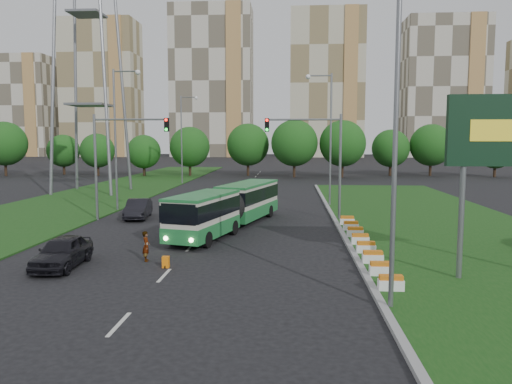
# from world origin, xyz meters

# --- Properties ---
(ground) EXTENTS (360.00, 360.00, 0.00)m
(ground) POSITION_xyz_m (0.00, 0.00, 0.00)
(ground) COLOR black
(ground) RESTS_ON ground
(grass_median) EXTENTS (14.00, 60.00, 0.15)m
(grass_median) POSITION_xyz_m (13.00, 8.00, 0.07)
(grass_median) COLOR #164413
(grass_median) RESTS_ON ground
(median_kerb) EXTENTS (0.30, 60.00, 0.18)m
(median_kerb) POSITION_xyz_m (6.05, 8.00, 0.09)
(median_kerb) COLOR gray
(median_kerb) RESTS_ON ground
(left_verge) EXTENTS (12.00, 110.00, 0.10)m
(left_verge) POSITION_xyz_m (-18.00, 25.00, 0.05)
(left_verge) COLOR #164413
(left_verge) RESTS_ON ground
(lane_markings) EXTENTS (0.20, 100.00, 0.01)m
(lane_markings) POSITION_xyz_m (-3.00, 20.00, 0.00)
(lane_markings) COLOR silver
(lane_markings) RESTS_ON ground
(flower_planters) EXTENTS (1.10, 15.90, 0.60)m
(flower_planters) POSITION_xyz_m (6.70, -0.30, 0.45)
(flower_planters) COLOR white
(flower_planters) RESTS_ON grass_median
(traffic_mast_median) EXTENTS (5.76, 0.32, 8.00)m
(traffic_mast_median) POSITION_xyz_m (4.78, 10.00, 5.35)
(traffic_mast_median) COLOR slate
(traffic_mast_median) RESTS_ON ground
(traffic_mast_left) EXTENTS (5.76, 0.32, 8.00)m
(traffic_mast_left) POSITION_xyz_m (-10.38, 9.00, 5.35)
(traffic_mast_left) COLOR slate
(traffic_mast_left) RESTS_ON ground
(street_lamps) EXTENTS (36.00, 60.00, 12.00)m
(street_lamps) POSITION_xyz_m (-3.00, 10.00, 6.00)
(street_lamps) COLOR slate
(street_lamps) RESTS_ON ground
(tree_line) EXTENTS (120.00, 8.00, 9.00)m
(tree_line) POSITION_xyz_m (10.00, 55.00, 4.50)
(tree_line) COLOR #195015
(tree_line) RESTS_ON ground
(apartment_tower_west) EXTENTS (26.00, 15.00, 48.00)m
(apartment_tower_west) POSITION_xyz_m (-65.00, 150.00, 24.00)
(apartment_tower_west) COLOR beige
(apartment_tower_west) RESTS_ON ground
(apartment_tower_cwest) EXTENTS (28.00, 15.00, 52.00)m
(apartment_tower_cwest) POSITION_xyz_m (-25.00, 150.00, 26.00)
(apartment_tower_cwest) COLOR beige
(apartment_tower_cwest) RESTS_ON ground
(apartment_tower_ceast) EXTENTS (25.00, 15.00, 50.00)m
(apartment_tower_ceast) POSITION_xyz_m (15.00, 150.00, 25.00)
(apartment_tower_ceast) COLOR beige
(apartment_tower_ceast) RESTS_ON ground
(apartment_tower_east) EXTENTS (27.00, 15.00, 47.00)m
(apartment_tower_east) POSITION_xyz_m (55.00, 150.00, 23.50)
(apartment_tower_east) COLOR beige
(apartment_tower_east) RESTS_ON ground
(midrise_west) EXTENTS (22.00, 14.00, 36.00)m
(midrise_west) POSITION_xyz_m (-95.00, 150.00, 18.00)
(midrise_west) COLOR beige
(midrise_west) RESTS_ON ground
(articulated_bus) EXTENTS (2.36, 15.12, 2.49)m
(articulated_bus) POSITION_xyz_m (-1.62, 6.09, 1.52)
(articulated_bus) COLOR beige
(articulated_bus) RESTS_ON ground
(car_left_near) EXTENTS (1.98, 4.51, 1.51)m
(car_left_near) POSITION_xyz_m (-8.23, -4.92, 0.76)
(car_left_near) COLOR black
(car_left_near) RESTS_ON ground
(car_left_far) EXTENTS (2.17, 4.73, 1.50)m
(car_left_far) POSITION_xyz_m (-9.13, 9.99, 0.75)
(car_left_far) COLOR black
(car_left_far) RESTS_ON ground
(pedestrian) EXTENTS (0.46, 0.62, 1.53)m
(pedestrian) POSITION_xyz_m (-4.57, -3.42, 0.77)
(pedestrian) COLOR gray
(pedestrian) RESTS_ON ground
(shopping_trolley) EXTENTS (0.32, 0.34, 0.55)m
(shopping_trolley) POSITION_xyz_m (-3.27, -4.64, 0.27)
(shopping_trolley) COLOR orange
(shopping_trolley) RESTS_ON ground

